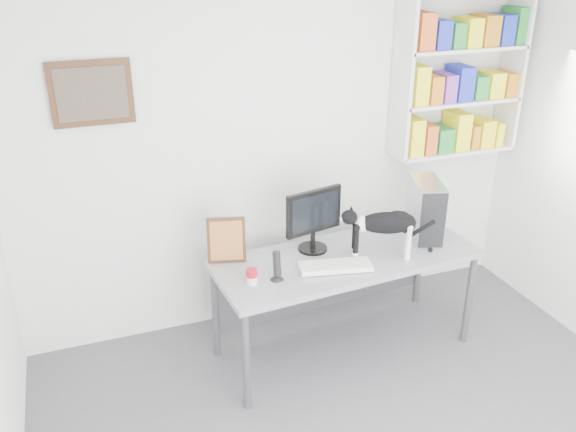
{
  "coord_description": "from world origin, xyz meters",
  "views": [
    {
      "loc": [
        -1.47,
        -2.09,
        2.79
      ],
      "look_at": [
        -0.12,
        1.53,
        1.04
      ],
      "focal_mm": 38.0,
      "sensor_mm": 36.0,
      "label": 1
    }
  ],
  "objects": [
    {
      "name": "leaning_print",
      "position": [
        -0.57,
        1.52,
        0.94
      ],
      "size": [
        0.28,
        0.17,
        0.32
      ],
      "primitive_type": "cube",
      "rotation": [
        0.0,
        0.0,
        -0.27
      ],
      "color": "#482917",
      "rests_on": "desk"
    },
    {
      "name": "desk",
      "position": [
        0.23,
        1.3,
        0.39
      ],
      "size": [
        1.91,
        0.86,
        0.78
      ],
      "primitive_type": "cube",
      "rotation": [
        0.0,
        0.0,
        0.07
      ],
      "color": "gray",
      "rests_on": "room"
    },
    {
      "name": "wall_art",
      "position": [
        -1.3,
        1.97,
        1.9
      ],
      "size": [
        0.52,
        0.04,
        0.42
      ],
      "primitive_type": "cube",
      "color": "#482917",
      "rests_on": "room"
    },
    {
      "name": "bookshelf",
      "position": [
        1.4,
        1.85,
        1.85
      ],
      "size": [
        1.03,
        0.28,
        1.24
      ],
      "primitive_type": "cube",
      "color": "silver",
      "rests_on": "room"
    },
    {
      "name": "speaker",
      "position": [
        -0.34,
        1.16,
        0.88
      ],
      "size": [
        0.09,
        0.09,
        0.21
      ],
      "primitive_type": "cylinder",
      "rotation": [
        0.0,
        0.0,
        -0.0
      ],
      "color": "black",
      "rests_on": "desk"
    },
    {
      "name": "pc_tower",
      "position": [
        0.91,
        1.4,
        0.99
      ],
      "size": [
        0.32,
        0.47,
        0.43
      ],
      "primitive_type": "cube",
      "rotation": [
        0.0,
        0.0,
        -0.32
      ],
      "color": "silver",
      "rests_on": "desk"
    },
    {
      "name": "keyboard",
      "position": [
        0.08,
        1.16,
        0.8
      ],
      "size": [
        0.51,
        0.28,
        0.04
      ],
      "primitive_type": "cube",
      "rotation": [
        0.0,
        0.0,
        -0.21
      ],
      "color": "white",
      "rests_on": "desk"
    },
    {
      "name": "monitor",
      "position": [
        0.04,
        1.46,
        1.01
      ],
      "size": [
        0.47,
        0.3,
        0.47
      ],
      "primitive_type": "cube",
      "rotation": [
        0.0,
        0.0,
        0.21
      ],
      "color": "black",
      "rests_on": "desk"
    },
    {
      "name": "cat",
      "position": [
        0.45,
        1.18,
        0.96
      ],
      "size": [
        0.6,
        0.34,
        0.36
      ],
      "primitive_type": null,
      "rotation": [
        0.0,
        0.0,
        -0.35
      ],
      "color": "black",
      "rests_on": "desk"
    },
    {
      "name": "room",
      "position": [
        0.0,
        0.0,
        1.35
      ],
      "size": [
        4.01,
        4.01,
        2.7
      ],
      "color": "#4A4A4E",
      "rests_on": "ground"
    },
    {
      "name": "soup_can",
      "position": [
        -0.51,
        1.16,
        0.83
      ],
      "size": [
        0.08,
        0.08,
        0.1
      ],
      "primitive_type": "cylinder",
      "rotation": [
        0.0,
        0.0,
        0.14
      ],
      "color": "#B50F1A",
      "rests_on": "desk"
    }
  ]
}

